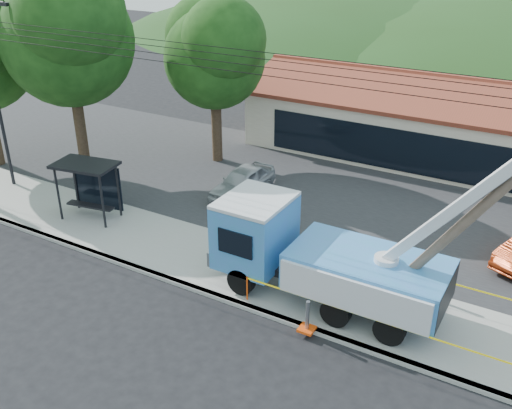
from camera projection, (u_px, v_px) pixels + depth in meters
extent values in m
plane|color=black|center=(176.00, 329.00, 18.57)|extent=(120.00, 120.00, 0.00)
cube|color=#9D9C93|center=(212.00, 295.00, 20.17)|extent=(60.00, 0.25, 0.15)
cube|color=#9D9C93|center=(240.00, 269.00, 21.65)|extent=(60.00, 4.00, 0.15)
cube|color=#28282B|center=(326.00, 193.00, 27.88)|extent=(60.00, 12.00, 0.10)
cube|color=beige|center=(452.00, 129.00, 31.57)|extent=(22.00, 8.00, 3.40)
cube|color=black|center=(433.00, 157.00, 28.56)|extent=(18.04, 0.08, 2.21)
cube|color=brown|center=(450.00, 99.00, 29.05)|extent=(22.50, 4.53, 1.52)
cube|color=brown|center=(466.00, 82.00, 32.16)|extent=(22.50, 4.53, 1.52)
cube|color=brown|center=(460.00, 78.00, 30.32)|extent=(22.50, 0.30, 0.25)
cube|color=black|center=(4.00, 4.00, 24.08)|extent=(0.50, 0.22, 0.15)
cylinder|color=#332316|center=(80.00, 128.00, 29.09)|extent=(0.56, 0.56, 5.06)
sphere|color=#14360E|center=(68.00, 41.00, 27.17)|extent=(6.30, 6.30, 6.30)
sphere|color=#14360E|center=(59.00, 12.00, 27.89)|extent=(5.04, 5.04, 5.04)
sphere|color=#14360E|center=(70.00, 15.00, 25.35)|extent=(5.04, 5.04, 5.04)
cylinder|color=#332316|center=(217.00, 125.00, 30.91)|extent=(0.56, 0.56, 4.18)
sphere|color=#14360E|center=(214.00, 58.00, 29.33)|extent=(5.25, 5.25, 5.25)
sphere|color=#14360E|center=(205.00, 36.00, 29.93)|extent=(4.20, 4.20, 4.20)
sphere|color=#14360E|center=(224.00, 40.00, 27.81)|extent=(4.20, 4.20, 4.20)
ellipsoid|color=#1F3E16|center=(356.00, 36.00, 68.09)|extent=(78.40, 56.00, 28.00)
cylinder|color=black|center=(222.00, 70.00, 17.54)|extent=(60.00, 0.02, 0.02)
cylinder|color=black|center=(230.00, 63.00, 17.88)|extent=(60.00, 0.02, 0.02)
cylinder|color=black|center=(239.00, 56.00, 18.22)|extent=(60.00, 0.02, 0.02)
cylinder|color=black|center=(245.00, 50.00, 18.47)|extent=(60.00, 0.02, 0.02)
cylinder|color=black|center=(241.00, 281.00, 19.89)|extent=(1.00, 0.33, 1.00)
cylinder|color=black|center=(273.00, 251.00, 21.71)|extent=(1.00, 0.33, 1.00)
cylinder|color=black|center=(336.00, 312.00, 18.29)|extent=(1.00, 0.33, 1.00)
cylinder|color=black|center=(362.00, 277.00, 20.10)|extent=(1.00, 0.33, 1.00)
cylinder|color=black|center=(390.00, 330.00, 17.49)|extent=(1.00, 0.33, 1.00)
cylinder|color=black|center=(412.00, 292.00, 19.30)|extent=(1.00, 0.33, 1.00)
cube|color=black|center=(332.00, 281.00, 19.38)|extent=(7.34, 1.11, 0.28)
cube|color=#378FC6|center=(255.00, 231.00, 20.24)|extent=(2.22, 2.67, 2.34)
cube|color=silver|center=(255.00, 200.00, 19.71)|extent=(2.22, 2.67, 0.13)
cube|color=black|center=(230.00, 220.00, 20.65)|extent=(0.09, 2.00, 1.00)
cube|color=gray|center=(228.00, 245.00, 21.16)|extent=(0.17, 2.56, 0.56)
cube|color=#378FC6|center=(368.00, 275.00, 18.53)|extent=(5.12, 2.67, 1.33)
cylinder|color=silver|center=(386.00, 266.00, 18.06)|extent=(0.78, 0.78, 0.67)
cube|color=silver|center=(481.00, 190.00, 15.59)|extent=(4.97, 0.31, 6.04)
cube|color=gray|center=(495.00, 183.00, 15.32)|extent=(2.99, 0.20, 3.63)
cube|color=#FD4A0D|center=(307.00, 329.00, 18.23)|extent=(0.50, 0.50, 0.09)
cube|color=#FD4A0D|center=(429.00, 296.00, 19.86)|extent=(0.50, 0.50, 0.09)
cylinder|color=brown|center=(466.00, 221.00, 16.33)|extent=(5.49, 0.32, 8.25)
cylinder|color=black|center=(58.00, 194.00, 24.68)|extent=(0.12, 0.12, 2.45)
cylinder|color=black|center=(102.00, 202.00, 23.99)|extent=(0.12, 0.12, 2.45)
cylinder|color=black|center=(76.00, 183.00, 25.72)|extent=(0.12, 0.12, 2.45)
cylinder|color=black|center=(118.00, 190.00, 25.02)|extent=(0.12, 0.12, 2.45)
cube|color=black|center=(85.00, 165.00, 24.29)|extent=(2.90, 2.07, 0.12)
cube|color=black|center=(97.00, 186.00, 25.41)|extent=(2.42, 0.47, 2.04)
cube|color=black|center=(90.00, 206.00, 25.14)|extent=(2.28, 0.79, 0.08)
cylinder|color=#FD4A0D|center=(247.00, 288.00, 19.58)|extent=(0.06, 0.06, 0.93)
cylinder|color=#FD4A0D|center=(289.00, 248.00, 22.05)|extent=(0.06, 0.06, 0.93)
cube|color=yellow|center=(391.00, 325.00, 17.11)|extent=(10.11, 0.01, 0.06)
cube|color=yellow|center=(420.00, 274.00, 19.59)|extent=(10.11, 0.01, 0.06)
cube|color=yellow|center=(270.00, 257.00, 20.63)|extent=(0.01, 3.18, 0.06)
imported|color=#9FA3A6|center=(243.00, 197.00, 27.67)|extent=(1.79, 4.11, 1.38)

